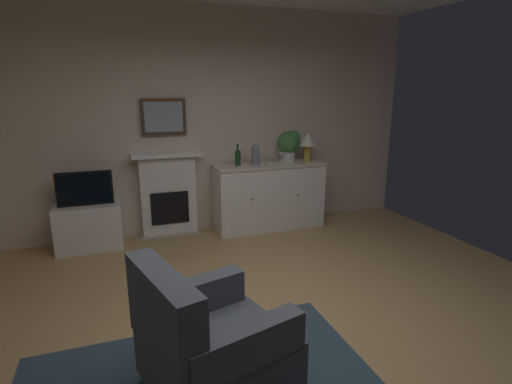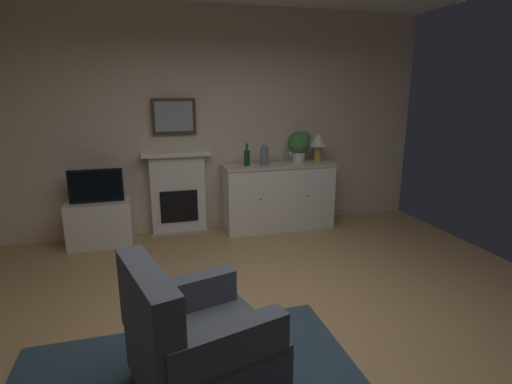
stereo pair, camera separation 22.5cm
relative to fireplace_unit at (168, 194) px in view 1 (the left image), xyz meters
The scene contains 15 objects.
ground_plane 2.72m from the fireplace_unit, 78.67° to the right, with size 5.91×5.52×0.10m, color tan.
wall_rear 1.05m from the fireplace_unit, 13.77° to the left, with size 5.91×0.06×2.91m, color beige.
fireplace_unit is the anchor object (origin of this frame).
framed_picture 0.99m from the fireplace_unit, 90.00° to the left, with size 0.55×0.04×0.45m.
sideboard_cabinet 1.35m from the fireplace_unit, ahead, with size 1.51×0.49×0.90m.
table_lamp 2.01m from the fireplace_unit, ahead, with size 0.26×0.26×0.40m.
wine_bottle 1.02m from the fireplace_unit, 10.72° to the right, with size 0.08×0.08×0.29m.
wine_glass_left 1.36m from the fireplace_unit, ahead, with size 0.07×0.07×0.16m.
wine_glass_center 1.46m from the fireplace_unit, ahead, with size 0.07×0.07×0.16m.
wine_glass_right 1.58m from the fireplace_unit, ahead, with size 0.07×0.07×0.16m.
vase_decorative 1.24m from the fireplace_unit, 11.49° to the right, with size 0.11×0.11×0.28m.
tv_cabinet 1.03m from the fireplace_unit, behind, with size 0.75×0.42×0.55m.
tv_set 1.01m from the fireplace_unit, 169.23° to the right, with size 0.62×0.07×0.40m.
potted_plant_small 1.76m from the fireplace_unit, ahead, with size 0.30×0.30×0.43m.
armchair 3.02m from the fireplace_unit, 93.22° to the right, with size 0.98×0.95×0.92m.
Camera 1 is at (-1.12, -2.47, 1.87)m, focal length 27.86 mm.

